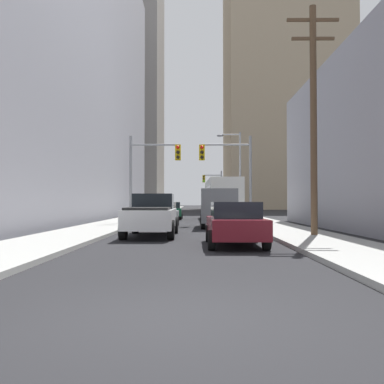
{
  "coord_description": "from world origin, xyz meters",
  "views": [
    {
      "loc": [
        0.35,
        -5.41,
        1.51
      ],
      "look_at": [
        0.0,
        35.39,
        2.51
      ],
      "focal_mm": 39.13,
      "sensor_mm": 36.0,
      "label": 1
    }
  ],
  "objects": [
    {
      "name": "sidewalk_left",
      "position": [
        -5.01,
        50.0,
        0.07
      ],
      "size": [
        3.1,
        160.0,
        0.15
      ],
      "primitive_type": "cube",
      "color": "#9E9E99",
      "rests_on": "ground"
    },
    {
      "name": "sedan_green",
      "position": [
        -1.81,
        31.28,
        0.77
      ],
      "size": [
        1.96,
        4.27,
        1.52
      ],
      "color": "#195938",
      "rests_on": "ground"
    },
    {
      "name": "ground_plane",
      "position": [
        0.0,
        0.0,
        0.0
      ],
      "size": [
        400.0,
        400.0,
        0.0
      ],
      "primitive_type": "plane",
      "color": "black"
    },
    {
      "name": "city_bus",
      "position": [
        2.63,
        31.03,
        1.93
      ],
      "size": [
        2.67,
        11.53,
        3.4
      ],
      "color": "silver",
      "rests_on": "ground"
    },
    {
      "name": "building_left_mid_office",
      "position": [
        -17.26,
        48.57,
        16.57
      ],
      "size": [
        18.63,
        27.14,
        33.15
      ],
      "primitive_type": "cube",
      "color": "#93939E",
      "rests_on": "ground"
    },
    {
      "name": "pickup_truck_white",
      "position": [
        -1.61,
        13.23,
        0.93
      ],
      "size": [
        2.2,
        5.41,
        1.9
      ],
      "color": "white",
      "rests_on": "ground"
    },
    {
      "name": "traffic_signal_near_left",
      "position": [
        -2.58,
        22.75,
        4.03
      ],
      "size": [
        3.49,
        0.44,
        6.0
      ],
      "color": "gray",
      "rests_on": "ground"
    },
    {
      "name": "street_lamp_right",
      "position": [
        3.84,
        30.19,
        4.5
      ],
      "size": [
        2.06,
        0.32,
        7.5
      ],
      "color": "gray",
      "rests_on": "ground"
    },
    {
      "name": "cargo_van_grey",
      "position": [
        1.73,
        19.67,
        1.29
      ],
      "size": [
        2.17,
        5.28,
        2.26
      ],
      "color": "slate",
      "rests_on": "ground"
    },
    {
      "name": "sedan_maroon",
      "position": [
        1.71,
        9.07,
        0.77
      ],
      "size": [
        1.95,
        4.23,
        1.52
      ],
      "color": "maroon",
      "rests_on": "ground"
    },
    {
      "name": "building_left_far_tower",
      "position": [
        -16.43,
        86.11,
        28.97
      ],
      "size": [
        18.3,
        19.31,
        57.95
      ],
      "primitive_type": "cube",
      "color": "gray",
      "rests_on": "ground"
    },
    {
      "name": "sidewalk_right",
      "position": [
        5.01,
        50.0,
        0.07
      ],
      "size": [
        3.1,
        160.0,
        0.15
      ],
      "primitive_type": "cube",
      "color": "#9E9E99",
      "rests_on": "ground"
    },
    {
      "name": "building_right_far_highrise",
      "position": [
        20.39,
        89.7,
        29.38
      ],
      "size": [
        25.85,
        24.1,
        58.76
      ],
      "primitive_type": "cube",
      "color": "tan",
      "rests_on": "ground"
    },
    {
      "name": "traffic_signal_near_right",
      "position": [
        2.55,
        22.75,
        4.03
      ],
      "size": [
        3.56,
        0.44,
        6.0
      ],
      "color": "gray",
      "rests_on": "ground"
    },
    {
      "name": "utility_pole_right",
      "position": [
        5.32,
        12.14,
        5.19
      ],
      "size": [
        2.2,
        0.28,
        9.83
      ],
      "color": "brown",
      "rests_on": "ground"
    },
    {
      "name": "traffic_signal_far_right",
      "position": [
        2.9,
        54.47,
        3.99
      ],
      "size": [
        2.8,
        0.44,
        6.0
      ],
      "color": "gray",
      "rests_on": "ground"
    },
    {
      "name": "sedan_silver",
      "position": [
        -1.71,
        20.33,
        0.77
      ],
      "size": [
        1.95,
        4.24,
        1.52
      ],
      "color": "#B7BABF",
      "rests_on": "ground"
    }
  ]
}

